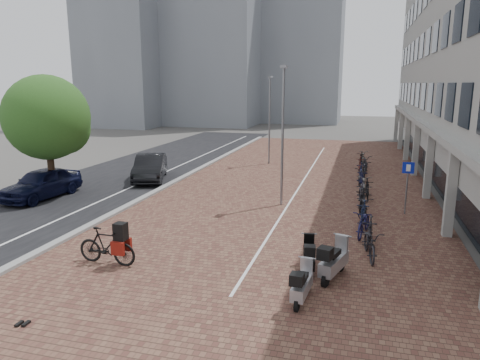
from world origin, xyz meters
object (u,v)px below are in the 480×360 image
(hero_bike, at_px, (107,245))
(scooter_front, at_px, (302,283))
(scooter_mid, at_px, (309,255))
(car_navy, at_px, (41,183))
(car_dark, at_px, (150,168))
(parking_sign, at_px, (407,180))
(scooter_back, at_px, (334,260))

(hero_bike, bearing_deg, scooter_front, -95.58)
(scooter_front, xyz_separation_m, scooter_mid, (-0.06, 2.05, -0.00))
(scooter_front, distance_m, scooter_mid, 2.05)
(car_navy, bearing_deg, car_dark, 62.52)
(scooter_front, bearing_deg, car_navy, 157.21)
(scooter_front, distance_m, parking_sign, 10.04)
(scooter_back, xyz_separation_m, parking_sign, (2.66, 7.73, 0.97))
(car_dark, bearing_deg, car_navy, -141.58)
(car_navy, xyz_separation_m, scooter_mid, (14.28, -5.50, -0.23))
(parking_sign, bearing_deg, scooter_mid, -117.00)
(car_navy, bearing_deg, scooter_mid, -16.59)
(car_navy, relative_size, hero_bike, 2.18)
(scooter_mid, height_order, parking_sign, parking_sign)
(car_dark, relative_size, scooter_back, 2.60)
(car_dark, relative_size, scooter_front, 2.99)
(hero_bike, xyz_separation_m, parking_sign, (9.82, 8.52, 0.95))
(car_navy, xyz_separation_m, car_dark, (3.39, 5.43, 0.00))
(scooter_back, relative_size, parking_sign, 0.76)
(hero_bike, relative_size, scooter_front, 1.32)
(hero_bike, bearing_deg, scooter_back, -81.57)
(car_dark, relative_size, parking_sign, 1.97)
(car_navy, relative_size, scooter_mid, 2.87)
(hero_bike, bearing_deg, scooter_mid, -77.41)
(parking_sign, bearing_deg, car_navy, -175.95)
(hero_bike, xyz_separation_m, scooter_back, (7.17, 0.78, -0.02))
(scooter_front, height_order, scooter_mid, same)
(car_navy, distance_m, scooter_mid, 15.31)
(hero_bike, xyz_separation_m, scooter_mid, (6.38, 1.17, -0.10))
(car_dark, relative_size, hero_bike, 2.27)
(scooter_front, bearing_deg, scooter_back, 71.36)
(scooter_back, height_order, parking_sign, parking_sign)
(car_navy, relative_size, parking_sign, 1.90)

